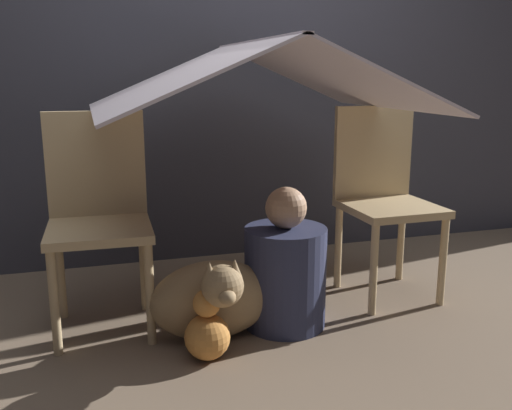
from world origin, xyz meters
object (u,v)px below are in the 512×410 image
Objects in this scene: dog at (213,298)px; person_front at (285,271)px; chair_right at (383,192)px; chair_left at (99,211)px.

person_front is at bearing 10.10° from dog.
person_front is (-0.59, -0.25, -0.26)m from chair_right.
chair_right is 0.69m from person_front.
chair_right is (1.34, 0.00, 0.00)m from chair_left.
person_front is 1.20× the size of dog.
chair_left is 1.80× the size of dog.
chair_left is at bearing 161.94° from person_front.
chair_right is 1.50× the size of person_front.
person_front reaches higher than dog.
chair_right is at bearing 22.55° from person_front.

